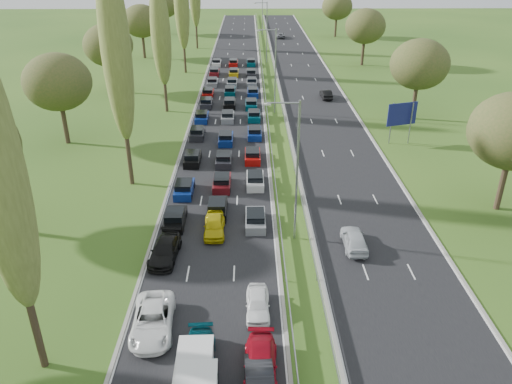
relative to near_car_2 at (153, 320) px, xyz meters
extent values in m
plane|color=#2B4F18|center=(10.05, 48.07, -0.79)|extent=(260.00, 260.00, 0.00)
cube|color=black|center=(3.30, 50.57, -0.79)|extent=(10.50, 215.00, 0.04)
cube|color=black|center=(16.80, 50.57, -0.79)|extent=(10.50, 215.00, 0.04)
cube|color=gray|center=(8.90, 50.57, -0.24)|extent=(0.06, 215.00, 0.32)
cube|color=gray|center=(11.20, 50.57, -0.24)|extent=(0.06, 215.00, 0.32)
cylinder|color=gray|center=(10.05, 11.07, 5.21)|extent=(0.18, 0.18, 12.00)
cylinder|color=gray|center=(10.05, 46.07, 5.21)|extent=(0.18, 0.18, 12.00)
cylinder|color=gray|center=(10.05, 81.07, 5.21)|extent=(0.18, 0.18, 12.00)
cylinder|color=gray|center=(10.05, 116.07, 5.21)|extent=(0.18, 0.18, 12.00)
cylinder|color=#2D2116|center=(-5.95, -2.93, 2.81)|extent=(0.44, 0.44, 7.20)
cylinder|color=#2D2116|center=(-5.95, 22.07, 3.17)|extent=(0.44, 0.44, 7.92)
ellipsoid|color=#5C652B|center=(-5.95, 22.07, 12.85)|extent=(2.80, 2.80, 17.60)
cylinder|color=#2D2116|center=(-5.95, 47.07, 2.45)|extent=(0.44, 0.44, 6.48)
ellipsoid|color=#5C652B|center=(-5.95, 47.07, 10.37)|extent=(2.80, 2.80, 14.40)
cylinder|color=#2D2116|center=(-5.95, 72.07, 2.81)|extent=(0.44, 0.44, 7.20)
ellipsoid|color=#5C652B|center=(-5.95, 72.07, 11.61)|extent=(2.80, 2.80, 16.00)
cylinder|color=#2D2116|center=(-5.95, 97.07, 3.17)|extent=(0.44, 0.44, 7.92)
cylinder|color=#2D2116|center=(-16.45, 34.07, 1.63)|extent=(0.56, 0.56, 4.84)
ellipsoid|color=#38471E|center=(-16.45, 34.07, 6.91)|extent=(8.00, 8.00, 6.80)
cylinder|color=#2D2116|center=(-16.45, 58.07, 1.63)|extent=(0.56, 0.56, 4.84)
ellipsoid|color=#38471E|center=(-16.45, 58.07, 6.91)|extent=(8.00, 8.00, 6.80)
cylinder|color=#2D2116|center=(-16.45, 86.07, 1.63)|extent=(0.56, 0.56, 4.84)
ellipsoid|color=#38471E|center=(-16.45, 86.07, 6.91)|extent=(8.00, 8.00, 6.80)
cylinder|color=#2D2116|center=(-16.45, 118.07, 1.63)|extent=(0.56, 0.56, 4.84)
ellipsoid|color=#38471E|center=(-16.45, 118.07, 6.91)|extent=(8.00, 8.00, 6.80)
cylinder|color=#2D2116|center=(29.55, 16.07, 1.63)|extent=(0.56, 0.56, 4.84)
cylinder|color=#2D2116|center=(29.55, 43.07, 1.63)|extent=(0.56, 0.56, 4.84)
ellipsoid|color=#38471E|center=(29.55, 43.07, 6.91)|extent=(8.00, 8.00, 6.80)
cylinder|color=#2D2116|center=(29.55, 78.07, 1.63)|extent=(0.56, 0.56, 4.84)
ellipsoid|color=#38471E|center=(29.55, 78.07, 6.91)|extent=(8.00, 8.00, 6.80)
cylinder|color=#2D2116|center=(29.55, 113.07, 1.63)|extent=(0.56, 0.56, 4.84)
ellipsoid|color=#38471E|center=(29.55, 113.07, 6.91)|extent=(8.00, 8.00, 6.80)
cube|color=black|center=(-0.35, 13.59, -0.35)|extent=(1.75, 4.00, 0.80)
cube|color=navy|center=(-0.23, 19.64, -0.35)|extent=(1.75, 4.00, 0.80)
cube|color=black|center=(-0.18, 27.44, -0.35)|extent=(1.75, 4.00, 0.80)
cube|color=black|center=(-0.40, 35.87, -0.35)|extent=(1.75, 4.00, 0.80)
cube|color=navy|center=(-0.37, 42.51, -0.35)|extent=(1.75, 4.00, 0.80)
cube|color=black|center=(-0.23, 49.40, -0.35)|extent=(1.75, 4.00, 0.80)
cube|color=#A50C0A|center=(-0.39, 55.02, -0.35)|extent=(1.75, 4.00, 0.80)
cube|color=slate|center=(-0.10, 62.14, -0.35)|extent=(1.75, 4.00, 0.80)
cube|color=#590F14|center=(-0.23, 69.78, -0.35)|extent=(1.75, 4.00, 0.80)
cube|color=silver|center=(-0.29, 78.07, -0.35)|extent=(1.75, 4.00, 0.80)
cube|color=black|center=(3.28, 15.52, -0.35)|extent=(1.75, 4.00, 0.80)
cube|color=#590F14|center=(3.45, 21.03, -0.35)|extent=(1.75, 4.00, 0.80)
cube|color=black|center=(3.38, 27.09, -0.35)|extent=(1.75, 4.00, 0.80)
cube|color=navy|center=(3.35, 33.82, -0.35)|extent=(1.75, 4.00, 0.80)
cube|color=slate|center=(3.26, 42.61, -0.35)|extent=(1.75, 4.00, 0.80)
cube|color=black|center=(3.33, 49.14, -0.35)|extent=(1.75, 4.00, 0.80)
cube|color=#053F4C|center=(3.16, 56.08, -0.35)|extent=(1.75, 4.00, 0.80)
cube|color=slate|center=(3.36, 61.82, -0.35)|extent=(1.75, 4.00, 0.80)
cube|color=#BF990C|center=(3.45, 69.34, -0.35)|extent=(1.75, 4.00, 0.80)
cube|color=#A50C0A|center=(3.15, 77.87, -0.35)|extent=(1.75, 4.00, 0.80)
cube|color=slate|center=(6.77, 13.33, -0.35)|extent=(1.75, 4.00, 0.80)
cube|color=silver|center=(6.85, 21.51, -0.35)|extent=(1.75, 4.00, 0.80)
cube|color=#A50C0A|center=(6.64, 28.13, -0.35)|extent=(1.75, 4.00, 0.80)
cube|color=navy|center=(6.96, 35.88, -0.35)|extent=(1.75, 4.00, 0.80)
cube|color=#053F4C|center=(6.97, 43.01, -0.35)|extent=(1.75, 4.00, 0.80)
cube|color=#053F4C|center=(6.62, 48.61, -0.35)|extent=(1.75, 4.00, 0.80)
cube|color=navy|center=(6.92, 55.36, -0.35)|extent=(1.75, 4.00, 0.80)
cube|color=slate|center=(6.79, 62.09, -0.35)|extent=(1.75, 4.00, 0.80)
cube|color=black|center=(6.73, 68.82, -0.35)|extent=(1.75, 4.00, 0.80)
cube|color=#053F4C|center=(6.78, 78.13, -0.35)|extent=(1.75, 4.00, 0.80)
imported|color=white|center=(0.00, 0.00, 0.00)|extent=(2.94, 5.73, 1.55)
imported|color=black|center=(-0.44, 8.24, -0.06)|extent=(2.38, 5.08, 1.43)
imported|color=#043B48|center=(3.26, -3.06, -0.12)|extent=(2.05, 4.60, 1.31)
imported|color=#BCAB0C|center=(3.22, 12.02, -0.02)|extent=(1.89, 4.45, 1.50)
imported|color=#A0091A|center=(6.83, -3.69, -0.09)|extent=(2.07, 4.78, 1.37)
imported|color=white|center=(6.76, 1.65, -0.10)|extent=(1.60, 3.96, 1.35)
imported|color=silver|center=(14.80, 9.58, -0.02)|extent=(1.81, 4.43, 1.50)
imported|color=black|center=(18.70, 53.63, -0.07)|extent=(1.62, 4.31, 1.41)
imported|color=slate|center=(14.83, 111.24, -0.09)|extent=(2.46, 5.00, 1.36)
cube|color=silver|center=(3.16, -5.28, 0.27)|extent=(2.00, 4.99, 2.00)
cube|color=black|center=(3.16, -3.08, 0.17)|extent=(1.95, 0.80, 1.60)
cylinder|color=black|center=(2.31, -3.68, -0.44)|extent=(0.25, 0.68, 0.68)
cube|color=black|center=(3.45, -5.16, 0.25)|extent=(2.11, 0.87, 1.73)
cylinder|color=gray|center=(23.75, 33.31, 1.81)|extent=(0.16, 0.16, 5.20)
cylinder|color=gray|center=(26.15, 33.31, 1.81)|extent=(0.16, 0.16, 5.20)
cube|color=navy|center=(24.95, 33.31, 3.01)|extent=(3.85, 1.29, 2.80)
camera|label=1|loc=(6.25, -24.99, 21.60)|focal=35.00mm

